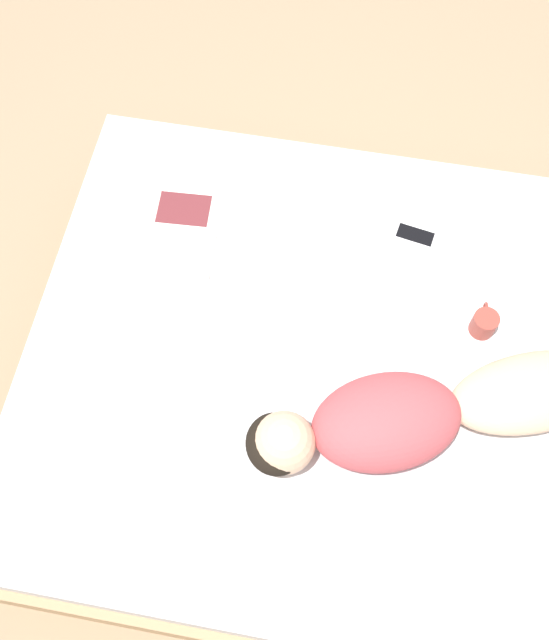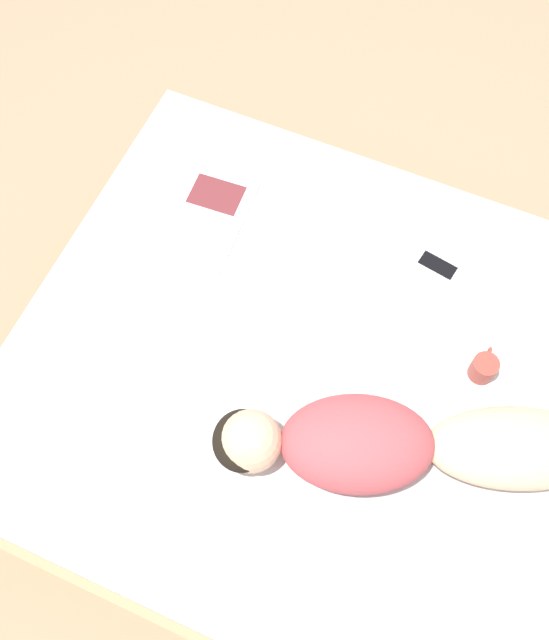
% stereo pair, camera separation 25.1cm
% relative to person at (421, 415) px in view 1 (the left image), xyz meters
% --- Properties ---
extents(ground_plane, '(12.00, 12.00, 0.00)m').
position_rel_person_xyz_m(ground_plane, '(0.17, 0.20, -0.66)').
color(ground_plane, '#9E8466').
extents(bed, '(1.83, 2.32, 0.57)m').
position_rel_person_xyz_m(bed, '(0.17, 0.20, -0.38)').
color(bed, tan).
rests_on(bed, ground_plane).
extents(person, '(0.68, 1.21, 0.20)m').
position_rel_person_xyz_m(person, '(0.00, 0.00, 0.00)').
color(person, '#DBB28E').
rests_on(person, bed).
extents(open_magazine, '(0.44, 0.30, 0.01)m').
position_rel_person_xyz_m(open_magazine, '(0.56, 0.92, -0.08)').
color(open_magazine, silver).
rests_on(open_magazine, bed).
extents(coffee_mug, '(0.12, 0.09, 0.09)m').
position_rel_person_xyz_m(coffee_mug, '(0.37, -0.18, -0.04)').
color(coffee_mug, '#993D33').
rests_on(coffee_mug, bed).
extents(cell_phone, '(0.10, 0.17, 0.01)m').
position_rel_person_xyz_m(cell_phone, '(0.70, 0.07, -0.08)').
color(cell_phone, silver).
rests_on(cell_phone, bed).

